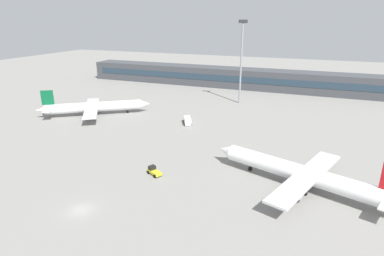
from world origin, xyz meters
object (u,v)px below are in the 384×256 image
airplane_near (301,174)px  baggage_tug_yellow (154,171)px  floodlight_tower_west (241,57)px  airplane_mid (95,107)px  service_van_white (187,120)px

airplane_near → baggage_tug_yellow: 30.03m
baggage_tug_yellow → floodlight_tower_west: (2.33, 66.52, 16.85)m
baggage_tug_yellow → airplane_mid: bearing=141.1°
floodlight_tower_west → baggage_tug_yellow: bearing=-92.0°
airplane_near → baggage_tug_yellow: size_ratio=9.83×
airplane_near → baggage_tug_yellow: (-29.38, -5.81, -2.17)m
airplane_near → service_van_white: bearing=141.2°
airplane_mid → floodlight_tower_west: floodlight_tower_west is taller
airplane_mid → baggage_tug_yellow: bearing=-38.9°
airplane_mid → service_van_white: 33.28m
airplane_near → floodlight_tower_west: 68.06m
service_van_white → floodlight_tower_west: 36.95m
airplane_mid → floodlight_tower_west: (42.01, 34.54, 14.80)m
airplane_mid → airplane_near: bearing=-20.7°
airplane_near → floodlight_tower_west: floodlight_tower_west is taller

